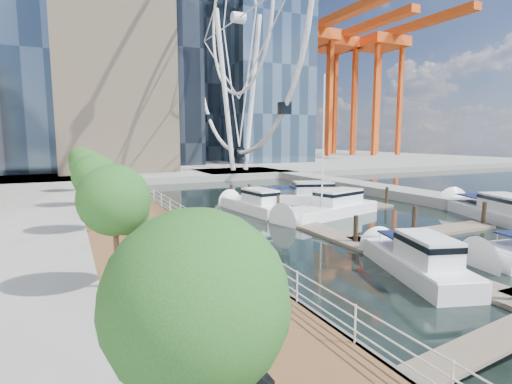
{
  "coord_description": "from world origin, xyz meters",
  "views": [
    {
      "loc": [
        -12.9,
        -11.03,
        6.52
      ],
      "look_at": [
        -1.75,
        12.34,
        3.0
      ],
      "focal_mm": 28.0,
      "sensor_mm": 36.0,
      "label": 1
    }
  ],
  "objects": [
    {
      "name": "ground",
      "position": [
        0.0,
        0.0,
        0.0
      ],
      "size": [
        520.0,
        520.0,
        0.0
      ],
      "primitive_type": "plane",
      "color": "black",
      "rests_on": "ground"
    },
    {
      "name": "boardwalk",
      "position": [
        -9.0,
        15.0,
        0.5
      ],
      "size": [
        6.0,
        60.0,
        1.0
      ],
      "primitive_type": "cube",
      "color": "brown",
      "rests_on": "ground"
    },
    {
      "name": "seawall",
      "position": [
        -6.0,
        15.0,
        0.5
      ],
      "size": [
        0.25,
        60.0,
        1.0
      ],
      "primitive_type": "cube",
      "color": "#595954",
      "rests_on": "ground"
    },
    {
      "name": "land_far",
      "position": [
        0.0,
        102.0,
        0.5
      ],
      "size": [
        200.0,
        114.0,
        1.0
      ],
      "primitive_type": "cube",
      "color": "gray",
      "rests_on": "ground"
    },
    {
      "name": "breakwater",
      "position": [
        20.0,
        20.0,
        0.5
      ],
      "size": [
        4.0,
        60.0,
        1.0
      ],
      "primitive_type": "cube",
      "color": "gray",
      "rests_on": "ground"
    },
    {
      "name": "pier",
      "position": [
        14.0,
        52.0,
        0.5
      ],
      "size": [
        14.0,
        12.0,
        1.0
      ],
      "primitive_type": "cube",
      "color": "gray",
      "rests_on": "ground"
    },
    {
      "name": "railing",
      "position": [
        -6.1,
        15.0,
        1.52
      ],
      "size": [
        0.1,
        60.0,
        1.05
      ],
      "primitive_type": null,
      "color": "white",
      "rests_on": "boardwalk"
    },
    {
      "name": "floating_docks",
      "position": [
        7.97,
        9.98,
        0.49
      ],
      "size": [
        16.0,
        34.0,
        2.6
      ],
      "color": "#6D6051",
      "rests_on": "ground"
    },
    {
      "name": "ferris_wheel",
      "position": [
        14.0,
        52.0,
        25.92
      ],
      "size": [
        5.8,
        45.6,
        47.8
      ],
      "color": "white",
      "rests_on": "ground"
    },
    {
      "name": "port_cranes",
      "position": [
        67.67,
        95.67,
        20.0
      ],
      "size": [
        40.0,
        52.0,
        38.0
      ],
      "color": "#D84C14",
      "rests_on": "ground"
    },
    {
      "name": "street_trees",
      "position": [
        -11.4,
        14.0,
        4.29
      ],
      "size": [
        2.6,
        42.6,
        4.6
      ],
      "color": "#3F2B1C",
      "rests_on": "ground"
    },
    {
      "name": "cafe_tables",
      "position": [
        -10.4,
        -2.0,
        1.37
      ],
      "size": [
        2.5,
        13.7,
        0.74
      ],
      "color": "black",
      "rests_on": "ground"
    },
    {
      "name": "pedestrian_near",
      "position": [
        -7.0,
        9.57,
        1.77
      ],
      "size": [
        0.64,
        0.66,
        1.53
      ],
      "primitive_type": "imported",
      "rotation": [
        0.0,
        0.0,
        0.85
      ],
      "color": "#4E5368",
      "rests_on": "boardwalk"
    },
    {
      "name": "pedestrian_mid",
      "position": [
        -8.35,
        17.86,
        1.84
      ],
      "size": [
        0.65,
        0.82,
        1.67
      ],
      "primitive_type": "imported",
      "rotation": [
        0.0,
        0.0,
        -1.59
      ],
      "color": "gray",
      "rests_on": "boardwalk"
    },
    {
      "name": "pedestrian_far",
      "position": [
        -9.87,
        33.09,
        1.82
      ],
      "size": [
        1.04,
        0.82,
        1.65
      ],
      "primitive_type": "imported",
      "rotation": [
        0.0,
        0.0,
        2.64
      ],
      "color": "#2D3439",
      "rests_on": "boardwalk"
    },
    {
      "name": "moored_yachts",
      "position": [
        8.05,
        13.97,
        0.0
      ],
      "size": [
        22.02,
        32.06,
        11.5
      ],
      "color": "white",
      "rests_on": "ground"
    },
    {
      "name": "cafe_seating",
      "position": [
        -10.49,
        -3.29,
        2.29
      ],
      "size": [
        4.29,
        6.9,
        2.72
      ],
      "color": "#0E350F",
      "rests_on": "ground"
    }
  ]
}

